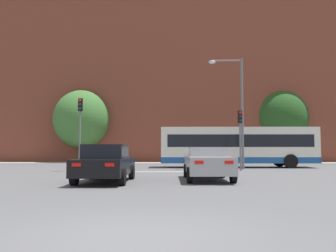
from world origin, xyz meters
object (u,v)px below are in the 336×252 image
object	(u,v)px
pedestrian_walking_east	(107,153)
pedestrian_walking_west	(179,154)
car_roadster_right	(207,163)
traffic_light_near_left	(80,122)
traffic_light_near_right	(240,130)
pedestrian_waiting	(113,152)
street_lamp_junction	(236,101)
bus_crossing_lead	(237,146)
car_saloon_left	(106,163)

from	to	relation	value
pedestrian_walking_east	pedestrian_walking_west	size ratio (longest dim) A/B	1.02
car_roadster_right	traffic_light_near_left	xyz separation A→B (m)	(-7.30, 5.81, 2.31)
traffic_light_near_right	pedestrian_waiting	xyz separation A→B (m)	(-10.32, 12.19, -1.52)
car_roadster_right	traffic_light_near_left	distance (m)	9.61
car_roadster_right	street_lamp_junction	bearing A→B (deg)	69.48
street_lamp_junction	pedestrian_waiting	size ratio (longest dim) A/B	4.22
street_lamp_junction	pedestrian_waiting	distance (m)	15.32
bus_crossing_lead	street_lamp_junction	size ratio (longest dim) A/B	1.49
street_lamp_junction	pedestrian_waiting	bearing A→B (deg)	134.34
pedestrian_waiting	pedestrian_walking_west	bearing A→B (deg)	3.28
traffic_light_near_right	pedestrian_walking_west	world-z (taller)	traffic_light_near_right
traffic_light_near_left	traffic_light_near_right	size ratio (longest dim) A/B	1.19
traffic_light_near_left	pedestrian_walking_west	world-z (taller)	traffic_light_near_left
car_saloon_left	bus_crossing_lead	world-z (taller)	bus_crossing_lead
traffic_light_near_left	pedestrian_walking_west	size ratio (longest dim) A/B	2.84
car_roadster_right	street_lamp_junction	distance (m)	9.34
traffic_light_near_right	street_lamp_junction	size ratio (longest dim) A/B	0.50
car_saloon_left	pedestrian_walking_west	distance (m)	19.43
traffic_light_near_right	street_lamp_junction	bearing A→B (deg)	86.76
pedestrian_waiting	traffic_light_near_left	bearing A→B (deg)	-81.90
pedestrian_walking_east	street_lamp_junction	bearing A→B (deg)	51.48
street_lamp_junction	car_saloon_left	bearing A→B (deg)	-128.88
traffic_light_near_right	pedestrian_walking_west	xyz separation A→B (m)	(-3.63, 11.73, -1.66)
bus_crossing_lead	pedestrian_waiting	size ratio (longest dim) A/B	6.29
traffic_light_near_right	pedestrian_walking_east	size ratio (longest dim) A/B	2.35
bus_crossing_lead	traffic_light_near_right	bearing A→B (deg)	-8.21
bus_crossing_lead	traffic_light_near_right	world-z (taller)	traffic_light_near_right
street_lamp_junction	pedestrian_waiting	xyz separation A→B (m)	(-10.41, 10.65, -3.60)
car_saloon_left	pedestrian_walking_east	bearing A→B (deg)	101.57
street_lamp_junction	bus_crossing_lead	bearing A→B (deg)	78.56
car_roadster_right	pedestrian_walking_east	distance (m)	20.96
pedestrian_waiting	car_saloon_left	bearing A→B (deg)	-73.48
car_saloon_left	street_lamp_junction	bearing A→B (deg)	51.62
car_roadster_right	pedestrian_waiting	size ratio (longest dim) A/B	2.39
pedestrian_walking_west	car_roadster_right	bearing A→B (deg)	-49.64
pedestrian_walking_west	traffic_light_near_right	bearing A→B (deg)	-35.01
bus_crossing_lead	traffic_light_near_left	xyz separation A→B (m)	(-10.67, -4.46, 1.44)
car_saloon_left	pedestrian_walking_west	world-z (taller)	pedestrian_walking_west
bus_crossing_lead	pedestrian_walking_east	xyz separation A→B (m)	(-11.62, 9.01, -0.64)
pedestrian_walking_west	pedestrian_waiting	bearing A→B (deg)	-146.12
pedestrian_waiting	pedestrian_walking_east	distance (m)	1.01
traffic_light_near_left	pedestrian_walking_east	world-z (taller)	traffic_light_near_left
pedestrian_waiting	street_lamp_junction	bearing A→B (deg)	-38.47
car_roadster_right	pedestrian_waiting	xyz separation A→B (m)	(-7.50, 18.60, 0.35)
pedestrian_walking_east	bus_crossing_lead	bearing A→B (deg)	59.14
pedestrian_waiting	pedestrian_walking_west	world-z (taller)	pedestrian_waiting
traffic_light_near_left	traffic_light_near_right	xyz separation A→B (m)	(10.12, 0.60, -0.44)
street_lamp_junction	pedestrian_walking_east	bearing A→B (deg)	134.56
traffic_light_near_left	pedestrian_walking_east	xyz separation A→B (m)	(-0.95, 13.46, -2.08)
car_saloon_left	bus_crossing_lead	distance (m)	13.62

